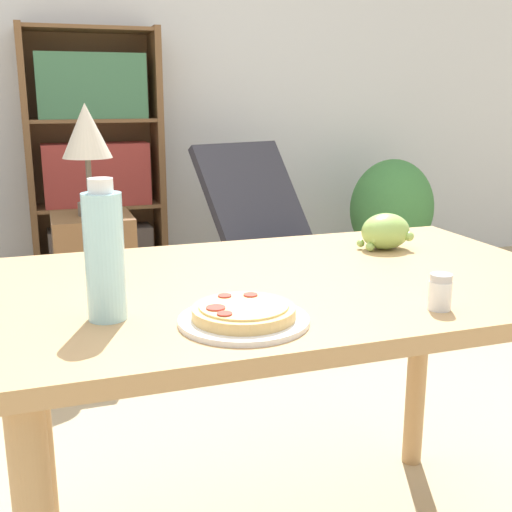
% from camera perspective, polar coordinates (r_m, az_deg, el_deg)
% --- Properties ---
extents(wall_back, '(8.00, 0.05, 2.60)m').
position_cam_1_polar(wall_back, '(3.98, -13.66, 16.14)').
color(wall_back, silver).
rests_on(wall_back, ground_plane).
extents(dining_table, '(1.22, 0.78, 0.75)m').
position_cam_1_polar(dining_table, '(1.43, 3.20, -6.02)').
color(dining_table, tan).
rests_on(dining_table, ground_plane).
extents(pizza_on_plate, '(0.23, 0.23, 0.04)m').
position_cam_1_polar(pizza_on_plate, '(1.12, -1.11, -5.27)').
color(pizza_on_plate, white).
rests_on(pizza_on_plate, dining_table).
extents(grape_bunch, '(0.14, 0.10, 0.09)m').
position_cam_1_polar(grape_bunch, '(1.67, 11.41, 2.13)').
color(grape_bunch, '#93BC5B').
rests_on(grape_bunch, dining_table).
extents(drink_bottle, '(0.07, 0.07, 0.25)m').
position_cam_1_polar(drink_bottle, '(1.14, -13.32, 0.14)').
color(drink_bottle, '#A3DBEA').
rests_on(drink_bottle, dining_table).
extents(salt_shaker, '(0.04, 0.04, 0.07)m').
position_cam_1_polar(salt_shaker, '(1.23, 16.05, -3.10)').
color(salt_shaker, white).
rests_on(salt_shaker, dining_table).
extents(lounge_chair_far, '(0.73, 0.89, 0.88)m').
position_cam_1_polar(lounge_chair_far, '(3.40, 1.37, -0.31)').
color(lounge_chair_far, slate).
rests_on(lounge_chair_far, ground_plane).
extents(bookshelf, '(0.75, 0.28, 1.50)m').
position_cam_1_polar(bookshelf, '(3.82, -14.01, 7.37)').
color(bookshelf, brown).
rests_on(bookshelf, ground_plane).
extents(side_table, '(0.34, 0.34, 0.63)m').
position_cam_1_polar(side_table, '(2.95, -14.05, -2.47)').
color(side_table, brown).
rests_on(side_table, ground_plane).
extents(table_lamp, '(0.21, 0.21, 0.48)m').
position_cam_1_polar(table_lamp, '(2.84, -14.85, 10.26)').
color(table_lamp, '#665B51').
rests_on(table_lamp, side_table).
extents(potted_plant_floor, '(0.53, 0.45, 0.76)m').
position_cam_1_polar(potted_plant_floor, '(4.06, 11.95, 3.64)').
color(potted_plant_floor, '#70665B').
rests_on(potted_plant_floor, ground_plane).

